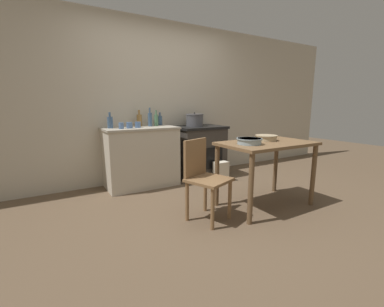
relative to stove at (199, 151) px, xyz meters
name	(u,v)px	position (x,y,z in m)	size (l,w,h in m)	color
ground_plane	(213,207)	(-0.58, -1.25, -0.44)	(14.00, 14.00, 0.00)	brown
wall_back	(159,102)	(-0.58, 0.33, 0.84)	(8.00, 0.07, 2.55)	beige
counter_cabinet	(141,157)	(-1.03, 0.01, 0.01)	(1.08, 0.60, 0.90)	beige
stove	(199,151)	(0.00, 0.00, 0.00)	(0.82, 0.63, 0.87)	#38332D
work_table	(267,152)	(0.01, -1.51, 0.23)	(1.13, 0.68, 0.79)	brown
chair	(204,176)	(-0.84, -1.44, 0.04)	(0.51, 0.51, 0.87)	olive
flour_sack	(221,171)	(0.15, -0.43, -0.28)	(0.22, 0.15, 0.32)	beige
stock_pot	(195,120)	(-0.08, 0.02, 0.54)	(0.30, 0.30, 0.23)	#4C4C51
mixing_bowl_large	(249,141)	(-0.29, -1.53, 0.39)	(0.29, 0.29, 0.07)	#93A8B2
mixing_bowl_small	(266,137)	(0.10, -1.41, 0.39)	(0.27, 0.27, 0.07)	tan
bottle_far_left	(150,119)	(-0.84, 0.08, 0.57)	(0.06, 0.06, 0.28)	#3D5675
bottle_left	(156,120)	(-0.73, 0.11, 0.56)	(0.06, 0.06, 0.24)	#517F5B
bottle_mid_left	(139,120)	(-0.98, 0.17, 0.56)	(0.08, 0.08, 0.25)	olive
bottle_center_left	(160,120)	(-0.62, 0.20, 0.54)	(0.07, 0.07, 0.21)	#3D5675
bottle_center	(110,122)	(-1.45, 0.08, 0.55)	(0.08, 0.08, 0.23)	#3D5675
cup_center_right	(138,125)	(-1.08, -0.05, 0.51)	(0.08, 0.08, 0.09)	#4C6B99
cup_mid_right	(129,125)	(-1.22, -0.07, 0.51)	(0.09, 0.09, 0.09)	#4C6B99
cup_right	(121,126)	(-1.34, -0.10, 0.51)	(0.07, 0.07, 0.09)	#4C6B99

